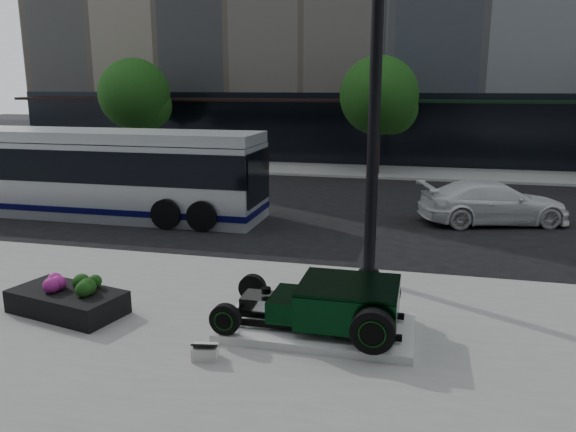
% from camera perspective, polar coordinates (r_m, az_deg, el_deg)
% --- Properties ---
extents(ground, '(120.00, 120.00, 0.00)m').
position_cam_1_polar(ground, '(15.90, 1.22, -2.98)').
color(ground, black).
rests_on(ground, ground).
extents(sidewalk_far, '(70.00, 4.00, 0.12)m').
position_cam_1_polar(sidewalk_far, '(29.42, 7.16, 4.57)').
color(sidewalk_far, gray).
rests_on(sidewalk_far, ground).
extents(street_trees, '(29.80, 3.80, 5.70)m').
position_cam_1_polar(street_trees, '(28.07, 9.52, 11.68)').
color(street_trees, black).
rests_on(street_trees, sidewalk_far).
extents(display_plinth, '(3.40, 1.80, 0.15)m').
position_cam_1_polar(display_plinth, '(10.23, 3.00, -11.27)').
color(display_plinth, silver).
rests_on(display_plinth, sidewalk_near).
extents(hot_rod, '(3.22, 2.00, 0.81)m').
position_cam_1_polar(hot_rod, '(9.99, 4.93, -8.81)').
color(hot_rod, black).
rests_on(hot_rod, display_plinth).
extents(info_plaque, '(0.45, 0.37, 0.31)m').
position_cam_1_polar(info_plaque, '(9.38, -8.42, -13.46)').
color(info_plaque, silver).
rests_on(info_plaque, sidewalk_near).
extents(lamppost, '(0.47, 0.47, 8.57)m').
position_cam_1_polar(lamppost, '(12.18, 8.80, 11.41)').
color(lamppost, black).
rests_on(lamppost, sidewalk_near).
extents(flower_planter, '(2.40, 1.57, 0.72)m').
position_cam_1_polar(flower_planter, '(11.75, -21.52, -7.91)').
color(flower_planter, black).
rests_on(flower_planter, sidewalk_near).
extents(transit_bus, '(12.12, 2.88, 2.92)m').
position_cam_1_polar(transit_bus, '(20.54, -19.36, 4.22)').
color(transit_bus, silver).
rests_on(transit_bus, ground).
extents(white_sedan, '(5.09, 3.15, 1.38)m').
position_cam_1_polar(white_sedan, '(19.43, 20.13, 1.29)').
color(white_sedan, white).
rests_on(white_sedan, ground).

